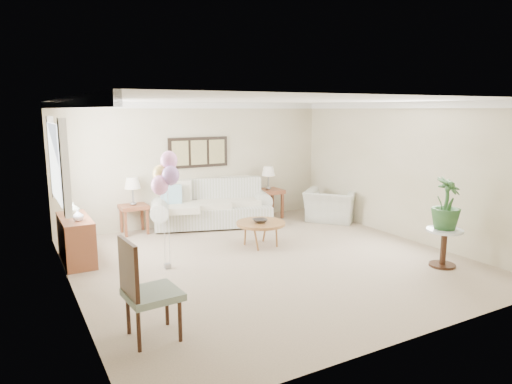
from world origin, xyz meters
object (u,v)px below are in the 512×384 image
(coffee_table, at_px, (261,224))
(balloon_cluster, at_px, (165,175))
(armchair, at_px, (330,206))
(accent_chair, at_px, (145,288))
(sofa, at_px, (212,208))

(coffee_table, height_order, balloon_cluster, balloon_cluster)
(armchair, distance_m, balloon_cluster, 4.49)
(accent_chair, bearing_deg, balloon_cluster, 65.77)
(accent_chair, bearing_deg, sofa, 58.17)
(armchair, xyz_separation_m, balloon_cluster, (-4.16, -1.23, 1.14))
(armchair, bearing_deg, balloon_cluster, 66.42)
(balloon_cluster, bearing_deg, coffee_table, 9.60)
(sofa, bearing_deg, balloon_cluster, -128.15)
(sofa, xyz_separation_m, coffee_table, (0.17, -1.83, 0.02))
(sofa, relative_size, armchair, 2.78)
(coffee_table, bearing_deg, sofa, 95.25)
(accent_chair, height_order, balloon_cluster, balloon_cluster)
(armchair, xyz_separation_m, accent_chair, (-5.09, -3.29, 0.24))
(coffee_table, xyz_separation_m, armchair, (2.31, 0.91, -0.07))
(armchair, distance_m, accent_chair, 6.07)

